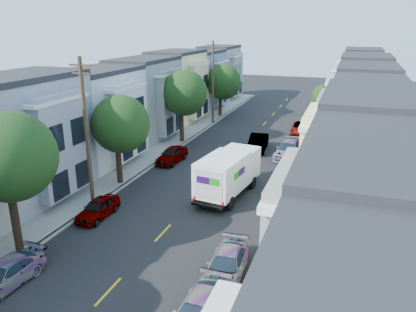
% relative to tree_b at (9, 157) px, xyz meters
% --- Properties ---
extents(ground, '(160.00, 160.00, 0.00)m').
position_rel_tree_b_xyz_m(ground, '(6.30, 4.53, -5.57)').
color(ground, black).
rests_on(ground, ground).
extents(road_slab, '(12.00, 70.00, 0.02)m').
position_rel_tree_b_xyz_m(road_slab, '(6.30, 19.53, -5.56)').
color(road_slab, black).
rests_on(road_slab, ground).
extents(curb_left, '(0.30, 70.00, 0.15)m').
position_rel_tree_b_xyz_m(curb_left, '(0.25, 19.53, -5.50)').
color(curb_left, gray).
rests_on(curb_left, ground).
extents(curb_right, '(0.30, 70.00, 0.15)m').
position_rel_tree_b_xyz_m(curb_right, '(12.35, 19.53, -5.50)').
color(curb_right, gray).
rests_on(curb_right, ground).
extents(sidewalk_left, '(2.60, 70.00, 0.15)m').
position_rel_tree_b_xyz_m(sidewalk_left, '(-1.05, 19.53, -5.50)').
color(sidewalk_left, gray).
rests_on(sidewalk_left, ground).
extents(sidewalk_right, '(2.60, 70.00, 0.15)m').
position_rel_tree_b_xyz_m(sidewalk_right, '(13.65, 19.53, -5.50)').
color(sidewalk_right, gray).
rests_on(sidewalk_right, ground).
extents(centerline, '(0.12, 70.00, 0.01)m').
position_rel_tree_b_xyz_m(centerline, '(6.30, 19.53, -5.57)').
color(centerline, gold).
rests_on(centerline, ground).
extents(townhouse_row_left, '(5.00, 70.00, 8.50)m').
position_rel_tree_b_xyz_m(townhouse_row_left, '(-4.85, 19.53, -5.57)').
color(townhouse_row_left, gray).
rests_on(townhouse_row_left, ground).
extents(townhouse_row_right, '(5.00, 70.00, 8.50)m').
position_rel_tree_b_xyz_m(townhouse_row_right, '(17.45, 19.53, -5.57)').
color(townhouse_row_right, gray).
rests_on(townhouse_row_right, ground).
extents(tree_b, '(4.70, 4.70, 7.95)m').
position_rel_tree_b_xyz_m(tree_b, '(0.00, 0.00, 0.00)').
color(tree_b, black).
rests_on(tree_b, ground).
extents(tree_c, '(4.39, 4.39, 7.09)m').
position_rel_tree_b_xyz_m(tree_c, '(-0.00, 10.61, -0.71)').
color(tree_c, black).
rests_on(tree_c, ground).
extents(tree_d, '(4.70, 4.70, 7.66)m').
position_rel_tree_b_xyz_m(tree_d, '(0.00, 23.17, -0.28)').
color(tree_d, black).
rests_on(tree_d, ground).
extents(tree_e, '(4.70, 4.70, 7.08)m').
position_rel_tree_b_xyz_m(tree_e, '(0.00, 36.55, -0.86)').
color(tree_e, black).
rests_on(tree_e, ground).
extents(tree_far_r, '(3.10, 3.10, 5.20)m').
position_rel_tree_b_xyz_m(tree_far_r, '(13.20, 34.97, -1.96)').
color(tree_far_r, black).
rests_on(tree_far_r, ground).
extents(utility_pole_near, '(1.60, 0.26, 10.00)m').
position_rel_tree_b_xyz_m(utility_pole_near, '(0.00, 6.53, -0.42)').
color(utility_pole_near, '#42301E').
rests_on(utility_pole_near, ground).
extents(utility_pole_far, '(1.60, 0.26, 10.00)m').
position_rel_tree_b_xyz_m(utility_pole_far, '(0.00, 32.53, -0.42)').
color(utility_pole_far, '#42301E').
rests_on(utility_pole_far, ground).
extents(fedex_truck, '(2.57, 6.67, 3.20)m').
position_rel_tree_b_xyz_m(fedex_truck, '(8.36, 11.37, -3.79)').
color(fedex_truck, white).
rests_on(fedex_truck, ground).
extents(lead_sedan, '(2.01, 4.75, 1.54)m').
position_rel_tree_b_xyz_m(lead_sedan, '(7.98, 23.03, -4.80)').
color(lead_sedan, black).
rests_on(lead_sedan, ground).
extents(parked_left_b, '(1.98, 4.24, 1.25)m').
position_rel_tree_b_xyz_m(parked_left_b, '(1.40, -2.75, -4.95)').
color(parked_left_b, black).
rests_on(parked_left_b, ground).
extents(parked_left_c, '(1.50, 3.85, 1.25)m').
position_rel_tree_b_xyz_m(parked_left_c, '(1.40, 5.06, -4.95)').
color(parked_left_c, gray).
rests_on(parked_left_c, ground).
extents(parked_left_d, '(1.85, 4.43, 1.41)m').
position_rel_tree_b_xyz_m(parked_left_d, '(1.40, 16.79, -4.87)').
color(parked_left_d, '#46101D').
rests_on(parked_left_d, ground).
extents(parked_right_b, '(2.03, 4.32, 1.27)m').
position_rel_tree_b_xyz_m(parked_right_b, '(11.20, 1.58, -4.94)').
color(parked_right_b, silver).
rests_on(parked_right_b, ground).
extents(parked_right_c, '(2.32, 5.06, 1.49)m').
position_rel_tree_b_xyz_m(parked_right_c, '(11.20, 21.77, -4.83)').
color(parked_right_c, black).
rests_on(parked_right_c, ground).
extents(parked_right_d, '(2.38, 4.72, 1.28)m').
position_rel_tree_b_xyz_m(parked_right_d, '(11.20, 30.95, -4.93)').
color(parked_right_d, '#0F1B33').
rests_on(parked_right_d, ground).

